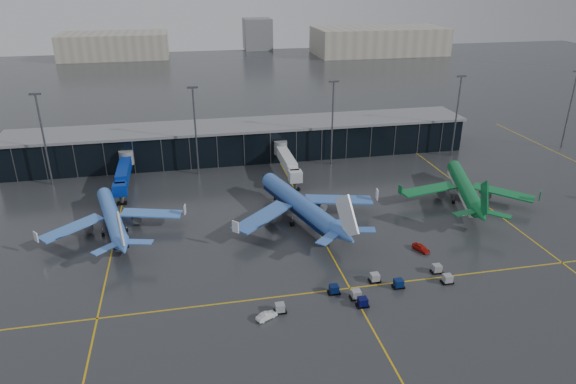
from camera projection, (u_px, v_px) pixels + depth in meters
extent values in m
plane|color=#282B2D|center=(282.00, 254.00, 107.23)|extent=(600.00, 600.00, 0.00)
cube|color=black|center=(244.00, 142.00, 160.96)|extent=(140.00, 16.00, 10.00)
cube|color=slate|center=(244.00, 125.00, 158.85)|extent=(142.00, 17.00, 0.80)
cylinder|color=#595B60|center=(126.00, 158.00, 146.76)|extent=(4.00, 4.00, 4.00)
cube|color=navy|center=(123.00, 177.00, 134.95)|extent=(3.00, 24.00, 3.00)
cylinder|color=#595B60|center=(121.00, 199.00, 129.44)|extent=(1.00, 1.00, 2.60)
cylinder|color=#595B60|center=(281.00, 147.00, 155.09)|extent=(4.00, 4.00, 4.00)
cube|color=silver|center=(290.00, 165.00, 143.28)|extent=(3.00, 24.00, 3.00)
cylinder|color=#595B60|center=(295.00, 186.00, 137.77)|extent=(1.00, 1.00, 2.60)
cylinder|color=#595B60|center=(44.00, 141.00, 137.01)|extent=(0.50, 0.50, 25.00)
cube|color=#595B60|center=(35.00, 94.00, 131.96)|extent=(3.00, 0.40, 0.60)
cylinder|color=#595B60|center=(196.00, 132.00, 144.42)|extent=(0.50, 0.50, 25.00)
cube|color=#595B60|center=(192.00, 87.00, 139.37)|extent=(3.00, 0.40, 0.60)
cylinder|color=#595B60|center=(332.00, 124.00, 151.82)|extent=(0.50, 0.50, 25.00)
cube|color=#595B60|center=(334.00, 81.00, 146.77)|extent=(3.00, 0.40, 0.60)
cylinder|color=#595B60|center=(456.00, 117.00, 159.23)|extent=(0.50, 0.50, 25.00)
cube|color=#595B60|center=(462.00, 76.00, 154.18)|extent=(3.00, 0.40, 0.60)
cylinder|color=#595B60|center=(569.00, 111.00, 166.64)|extent=(0.50, 0.50, 25.00)
cube|color=#B2AD99|center=(379.00, 41.00, 359.53)|extent=(90.00, 42.00, 18.00)
cube|color=#B2AD99|center=(115.00, 45.00, 344.56)|extent=(70.00, 38.00, 16.00)
cube|color=#B2AD99|center=(257.00, 34.00, 379.86)|extent=(20.00, 20.00, 22.00)
cube|color=gold|center=(117.00, 226.00, 118.72)|extent=(0.30, 120.00, 0.02)
cube|color=gold|center=(306.00, 209.00, 127.05)|extent=(0.30, 120.00, 0.02)
cube|color=gold|center=(472.00, 195.00, 135.39)|extent=(0.30, 120.00, 0.02)
cube|color=gold|center=(350.00, 288.00, 95.60)|extent=(220.00, 0.30, 0.02)
cube|color=black|center=(375.00, 281.00, 97.61)|extent=(2.20, 1.50, 0.36)
cube|color=gray|center=(375.00, 277.00, 97.30)|extent=(1.60, 1.50, 1.50)
cube|color=black|center=(398.00, 287.00, 95.74)|extent=(2.20, 1.50, 0.36)
cube|color=#051746|center=(399.00, 283.00, 95.43)|extent=(1.60, 1.50, 1.50)
cube|color=black|center=(436.00, 272.00, 100.50)|extent=(2.20, 1.50, 0.36)
cube|color=gray|center=(437.00, 268.00, 100.19)|extent=(1.60, 1.50, 1.50)
cube|color=black|center=(447.00, 282.00, 97.17)|extent=(2.20, 1.50, 0.36)
cube|color=gray|center=(447.00, 279.00, 96.87)|extent=(1.60, 1.50, 1.50)
cube|color=black|center=(334.00, 293.00, 93.99)|extent=(2.20, 1.50, 0.36)
cube|color=#05123F|center=(334.00, 289.00, 93.68)|extent=(1.60, 1.50, 1.50)
cube|color=black|center=(356.00, 298.00, 92.54)|extent=(2.20, 1.50, 0.36)
cube|color=gray|center=(356.00, 294.00, 92.23)|extent=(1.60, 1.50, 1.50)
cube|color=black|center=(280.00, 311.00, 88.81)|extent=(2.20, 1.50, 0.36)
cube|color=gray|center=(280.00, 308.00, 88.51)|extent=(1.60, 1.50, 1.50)
cube|color=black|center=(362.00, 305.00, 90.37)|extent=(2.20, 1.50, 0.36)
cube|color=#040639|center=(363.00, 302.00, 90.07)|extent=(1.60, 1.50, 1.50)
cube|color=white|center=(346.00, 230.00, 116.13)|extent=(2.64, 3.48, 0.80)
cube|color=white|center=(346.00, 223.00, 115.37)|extent=(1.99, 3.03, 2.29)
imported|color=#AF160D|center=(421.00, 248.00, 108.11)|extent=(3.05, 4.44, 1.40)
imported|color=silver|center=(267.00, 316.00, 86.98)|extent=(3.94, 2.90, 1.24)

